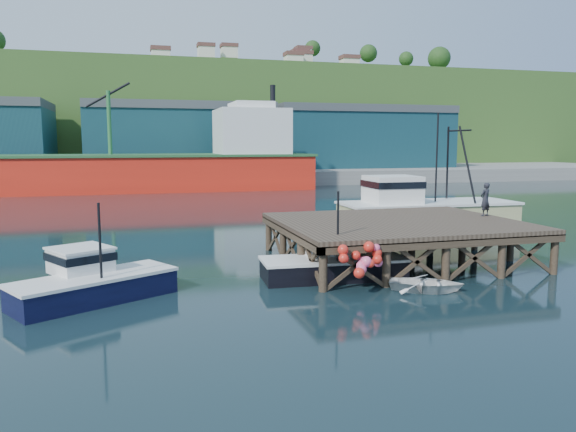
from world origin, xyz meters
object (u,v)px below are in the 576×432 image
object	(u,v)px
boat_navy	(91,280)
boat_black	(332,261)
dinghy	(426,284)
dockworker	(485,199)
trawler	(424,208)

from	to	relation	value
boat_navy	boat_black	size ratio (longest dim) A/B	0.98
dinghy	dockworker	world-z (taller)	dockworker
trawler	dockworker	bearing A→B (deg)	-94.73
trawler	boat_black	bearing A→B (deg)	-134.14
boat_black	trawler	size ratio (longest dim) A/B	0.54
boat_navy	dockworker	size ratio (longest dim) A/B	3.57
boat_black	dinghy	distance (m)	4.48
trawler	dockworker	distance (m)	8.05
boat_black	trawler	world-z (taller)	trawler
boat_navy	dockworker	bearing A→B (deg)	-19.10
trawler	dockworker	size ratio (longest dim) A/B	6.67
boat_navy	dinghy	xyz separation A→B (m)	(13.26, -2.38, -0.47)
boat_black	dockworker	distance (m)	10.53
dockworker	dinghy	bearing A→B (deg)	23.53
boat_black	dockworker	xyz separation A→B (m)	(9.89, 2.77, 2.30)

